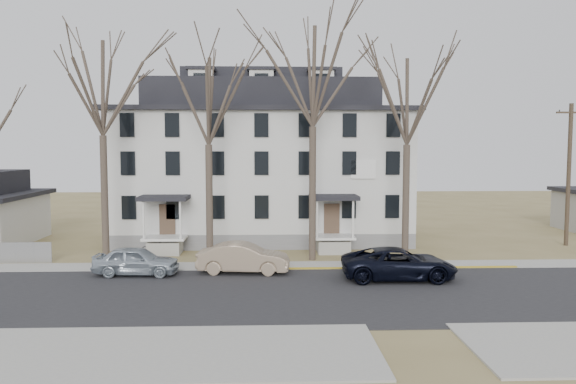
{
  "coord_description": "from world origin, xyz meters",
  "views": [
    {
      "loc": [
        -1.62,
        -22.69,
        6.65
      ],
      "look_at": [
        -0.46,
        9.0,
        4.08
      ],
      "focal_mm": 35.0,
      "sensor_mm": 36.0,
      "label": 1
    }
  ],
  "objects_px": {
    "tree_mid_right": "(408,95)",
    "bicycle_left": "(154,249)",
    "tree_center": "(313,69)",
    "boarding_house": "(262,164)",
    "tree_far_left": "(102,81)",
    "utility_pole_far": "(569,173)",
    "car_silver": "(136,261)",
    "car_navy": "(399,264)",
    "tree_mid_left": "(208,95)",
    "car_tan": "(243,259)"
  },
  "relations": [
    {
      "from": "tree_mid_left",
      "to": "utility_pole_far",
      "type": "xyz_separation_m",
      "value": [
        23.5,
        4.2,
        -4.7
      ]
    },
    {
      "from": "car_silver",
      "to": "utility_pole_far",
      "type": "bearing_deg",
      "value": -70.17
    },
    {
      "from": "tree_far_left",
      "to": "car_navy",
      "type": "xyz_separation_m",
      "value": [
        15.92,
        -5.16,
        -9.55
      ]
    },
    {
      "from": "car_silver",
      "to": "bicycle_left",
      "type": "distance_m",
      "value": 5.44
    },
    {
      "from": "tree_mid_right",
      "to": "car_tan",
      "type": "xyz_separation_m",
      "value": [
        -9.39,
        -3.41,
        -8.81
      ]
    },
    {
      "from": "tree_mid_left",
      "to": "car_tan",
      "type": "bearing_deg",
      "value": -58.31
    },
    {
      "from": "boarding_house",
      "to": "car_navy",
      "type": "xyz_separation_m",
      "value": [
        6.92,
        -13.31,
        -4.59
      ]
    },
    {
      "from": "boarding_house",
      "to": "tree_mid_right",
      "type": "xyz_separation_m",
      "value": [
        8.5,
        -8.15,
        4.22
      ]
    },
    {
      "from": "tree_center",
      "to": "utility_pole_far",
      "type": "relative_size",
      "value": 1.55
    },
    {
      "from": "boarding_house",
      "to": "tree_center",
      "type": "xyz_separation_m",
      "value": [
        3.0,
        -8.15,
        5.71
      ]
    },
    {
      "from": "tree_far_left",
      "to": "tree_mid_left",
      "type": "relative_size",
      "value": 1.08
    },
    {
      "from": "tree_center",
      "to": "car_tan",
      "type": "xyz_separation_m",
      "value": [
        -3.89,
        -3.41,
        -10.3
      ]
    },
    {
      "from": "boarding_house",
      "to": "tree_mid_right",
      "type": "height_order",
      "value": "tree_mid_right"
    },
    {
      "from": "car_silver",
      "to": "tree_mid_left",
      "type": "bearing_deg",
      "value": -38.88
    },
    {
      "from": "tree_center",
      "to": "tree_far_left",
      "type": "bearing_deg",
      "value": 180.0
    },
    {
      "from": "tree_mid_right",
      "to": "car_silver",
      "type": "height_order",
      "value": "tree_mid_right"
    },
    {
      "from": "tree_far_left",
      "to": "tree_mid_right",
      "type": "distance_m",
      "value": 17.52
    },
    {
      "from": "tree_mid_right",
      "to": "bicycle_left",
      "type": "bearing_deg",
      "value": 173.6
    },
    {
      "from": "tree_far_left",
      "to": "bicycle_left",
      "type": "distance_m",
      "value": 10.36
    },
    {
      "from": "tree_center",
      "to": "boarding_house",
      "type": "bearing_deg",
      "value": 110.2
    },
    {
      "from": "tree_center",
      "to": "bicycle_left",
      "type": "height_order",
      "value": "tree_center"
    },
    {
      "from": "boarding_house",
      "to": "tree_mid_left",
      "type": "distance_m",
      "value": 9.66
    },
    {
      "from": "tree_mid_right",
      "to": "car_navy",
      "type": "xyz_separation_m",
      "value": [
        -1.58,
        -5.16,
        -8.81
      ]
    },
    {
      "from": "boarding_house",
      "to": "tree_mid_left",
      "type": "relative_size",
      "value": 1.63
    },
    {
      "from": "bicycle_left",
      "to": "car_tan",
      "type": "bearing_deg",
      "value": -124.62
    },
    {
      "from": "boarding_house",
      "to": "car_tan",
      "type": "relative_size",
      "value": 4.34
    },
    {
      "from": "car_silver",
      "to": "tree_center",
      "type": "bearing_deg",
      "value": -64.94
    },
    {
      "from": "utility_pole_far",
      "to": "car_navy",
      "type": "xyz_separation_m",
      "value": [
        -13.58,
        -9.36,
        -4.12
      ]
    },
    {
      "from": "tree_mid_left",
      "to": "car_navy",
      "type": "bearing_deg",
      "value": -27.49
    },
    {
      "from": "car_silver",
      "to": "car_tan",
      "type": "height_order",
      "value": "car_tan"
    },
    {
      "from": "tree_far_left",
      "to": "utility_pole_far",
      "type": "distance_m",
      "value": 30.29
    },
    {
      "from": "tree_far_left",
      "to": "utility_pole_far",
      "type": "xyz_separation_m",
      "value": [
        29.5,
        4.2,
        -5.44
      ]
    },
    {
      "from": "tree_center",
      "to": "car_silver",
      "type": "relative_size",
      "value": 3.38
    },
    {
      "from": "tree_far_left",
      "to": "car_navy",
      "type": "height_order",
      "value": "tree_far_left"
    },
    {
      "from": "tree_mid_left",
      "to": "bicycle_left",
      "type": "distance_m",
      "value": 10.01
    },
    {
      "from": "tree_mid_right",
      "to": "utility_pole_far",
      "type": "distance_m",
      "value": 13.55
    },
    {
      "from": "car_silver",
      "to": "car_navy",
      "type": "height_order",
      "value": "car_navy"
    },
    {
      "from": "tree_far_left",
      "to": "tree_center",
      "type": "distance_m",
      "value": 12.02
    },
    {
      "from": "bicycle_left",
      "to": "boarding_house",
      "type": "bearing_deg",
      "value": -38.25
    },
    {
      "from": "car_tan",
      "to": "car_navy",
      "type": "height_order",
      "value": "same"
    },
    {
      "from": "tree_far_left",
      "to": "tree_center",
      "type": "height_order",
      "value": "tree_center"
    },
    {
      "from": "tree_center",
      "to": "bicycle_left",
      "type": "relative_size",
      "value": 9.33
    },
    {
      "from": "car_silver",
      "to": "tree_far_left",
      "type": "bearing_deg",
      "value": 38.36
    },
    {
      "from": "tree_center",
      "to": "car_tan",
      "type": "height_order",
      "value": "tree_center"
    },
    {
      "from": "boarding_house",
      "to": "tree_far_left",
      "type": "height_order",
      "value": "tree_far_left"
    },
    {
      "from": "tree_mid_right",
      "to": "utility_pole_far",
      "type": "height_order",
      "value": "tree_mid_right"
    },
    {
      "from": "boarding_house",
      "to": "car_silver",
      "type": "xyz_separation_m",
      "value": [
        -6.39,
        -11.88,
        -4.64
      ]
    },
    {
      "from": "tree_far_left",
      "to": "car_silver",
      "type": "bearing_deg",
      "value": -55.04
    },
    {
      "from": "car_tan",
      "to": "bicycle_left",
      "type": "height_order",
      "value": "car_tan"
    },
    {
      "from": "tree_mid_left",
      "to": "tree_mid_right",
      "type": "bearing_deg",
      "value": 0.0
    }
  ]
}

